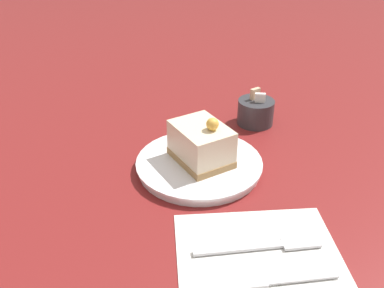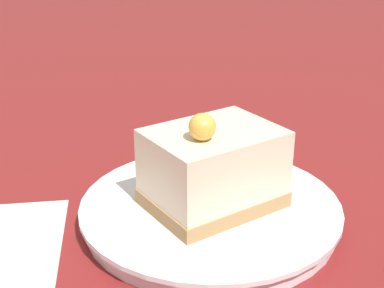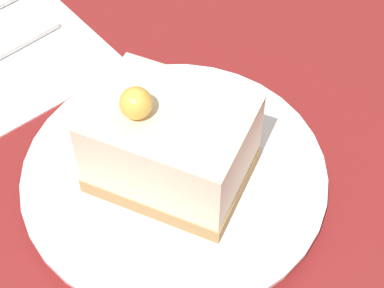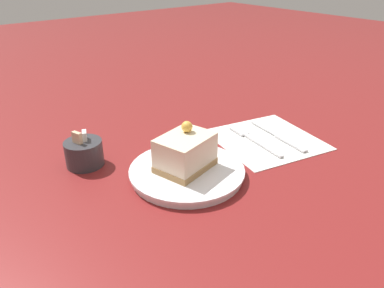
{
  "view_description": "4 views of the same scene",
  "coord_description": "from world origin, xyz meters",
  "px_view_note": "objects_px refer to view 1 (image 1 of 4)",
  "views": [
    {
      "loc": [
        0.53,
        -0.16,
        0.4
      ],
      "look_at": [
        -0.03,
        0.01,
        0.06
      ],
      "focal_mm": 40.0,
      "sensor_mm": 36.0,
      "label": 1
    },
    {
      "loc": [
        0.11,
        0.37,
        0.23
      ],
      "look_at": [
        -0.02,
        0.02,
        0.07
      ],
      "focal_mm": 50.0,
      "sensor_mm": 36.0,
      "label": 2
    },
    {
      "loc": [
        -0.21,
        0.22,
        0.37
      ],
      "look_at": [
        -0.04,
        0.01,
        0.04
      ],
      "focal_mm": 60.0,
      "sensor_mm": 36.0,
      "label": 3
    },
    {
      "loc": [
        -0.4,
        -0.44,
        0.36
      ],
      "look_at": [
        -0.03,
        0.02,
        0.07
      ],
      "focal_mm": 35.0,
      "sensor_mm": 36.0,
      "label": 4
    }
  ],
  "objects_px": {
    "cake_slice": "(201,144)",
    "sugar_bowl": "(256,112)",
    "plate": "(199,164)",
    "knife": "(254,283)",
    "fork": "(269,246)"
  },
  "relations": [
    {
      "from": "cake_slice",
      "to": "knife",
      "type": "relative_size",
      "value": 0.66
    },
    {
      "from": "knife",
      "to": "sugar_bowl",
      "type": "height_order",
      "value": "sugar_bowl"
    },
    {
      "from": "plate",
      "to": "knife",
      "type": "xyz_separation_m",
      "value": [
        0.26,
        -0.01,
        -0.0
      ]
    },
    {
      "from": "knife",
      "to": "sugar_bowl",
      "type": "distance_m",
      "value": 0.42
    },
    {
      "from": "cake_slice",
      "to": "sugar_bowl",
      "type": "xyz_separation_m",
      "value": [
        -0.13,
        0.15,
        -0.02
      ]
    },
    {
      "from": "cake_slice",
      "to": "knife",
      "type": "bearing_deg",
      "value": -17.88
    },
    {
      "from": "plate",
      "to": "cake_slice",
      "type": "distance_m",
      "value": 0.04
    },
    {
      "from": "cake_slice",
      "to": "knife",
      "type": "distance_m",
      "value": 0.26
    },
    {
      "from": "plate",
      "to": "cake_slice",
      "type": "xyz_separation_m",
      "value": [
        -0.0,
        0.0,
        0.04
      ]
    },
    {
      "from": "cake_slice",
      "to": "sugar_bowl",
      "type": "height_order",
      "value": "cake_slice"
    },
    {
      "from": "cake_slice",
      "to": "knife",
      "type": "xyz_separation_m",
      "value": [
        0.26,
        -0.02,
        -0.04
      ]
    },
    {
      "from": "fork",
      "to": "knife",
      "type": "distance_m",
      "value": 0.07
    },
    {
      "from": "plate",
      "to": "fork",
      "type": "bearing_deg",
      "value": 8.72
    },
    {
      "from": "knife",
      "to": "cake_slice",
      "type": "bearing_deg",
      "value": -174.72
    },
    {
      "from": "fork",
      "to": "knife",
      "type": "bearing_deg",
      "value": -31.35
    }
  ]
}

